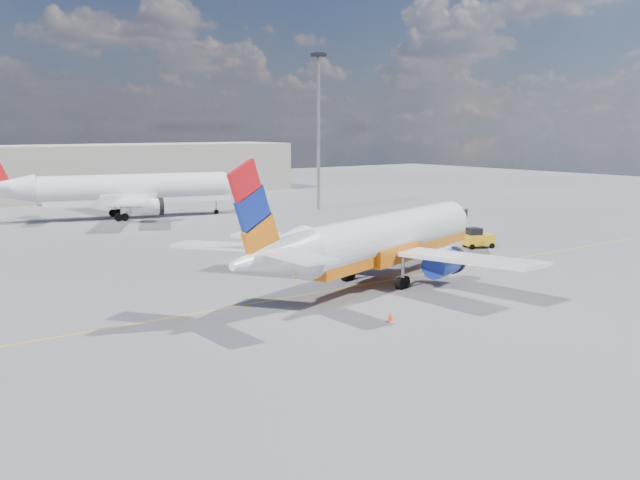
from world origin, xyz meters
TOP-DOWN VIEW (x-y plane):
  - ground at (0.00, 0.00)m, footprint 240.00×240.00m
  - taxi_line at (0.00, 3.00)m, footprint 70.00×0.15m
  - terminal_main at (5.00, 75.00)m, footprint 70.00×14.00m
  - main_jet at (2.67, 2.85)m, footprint 30.00×22.80m
  - second_jet at (2.08, 47.19)m, footprint 33.09×25.41m
  - gse_tug at (19.12, 8.39)m, footprint 2.85×2.32m
  - traffic_cone at (-3.70, -5.06)m, footprint 0.38×0.38m
  - floodlight_mast at (25.75, 41.00)m, footprint 1.46×1.46m

SIDE VIEW (x-z plane):
  - ground at x=0.00m, z-range 0.00..0.00m
  - taxi_line at x=0.00m, z-range 0.00..0.01m
  - traffic_cone at x=-3.70m, z-range -0.01..0.53m
  - gse_tug at x=19.12m, z-range -0.05..1.75m
  - main_jet at x=2.67m, z-range -1.52..7.58m
  - second_jet at x=2.08m, z-range -1.66..8.32m
  - terminal_main at x=5.00m, z-range 0.00..8.00m
  - floodlight_mast at x=25.75m, z-range 1.99..21.95m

